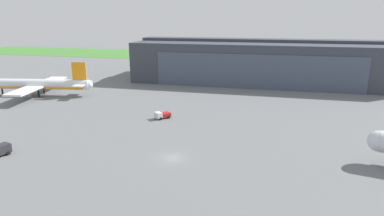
# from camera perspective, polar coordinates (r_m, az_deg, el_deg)

# --- Properties ---
(ground_plane) EXTENTS (440.00, 440.00, 0.00)m
(ground_plane) POSITION_cam_1_polar(r_m,az_deg,el_deg) (64.96, -3.37, -8.60)
(ground_plane) COLOR slate
(grass_field_strip) EXTENTS (440.00, 56.00, 0.08)m
(grass_field_strip) POSITION_cam_1_polar(r_m,az_deg,el_deg) (229.45, 9.39, 8.68)
(grass_field_strip) COLOR #427F33
(grass_field_strip) RESTS_ON ground_plane
(maintenance_hangar) EXTENTS (101.65, 38.78, 17.52)m
(maintenance_hangar) POSITION_cam_1_polar(r_m,az_deg,el_deg) (144.93, 11.45, 7.99)
(maintenance_hangar) COLOR #383D47
(maintenance_hangar) RESTS_ON ground_plane
(airliner_far_left) EXTENTS (39.75, 32.16, 11.71)m
(airliner_far_left) POSITION_cam_1_polar(r_m,az_deg,el_deg) (126.39, -25.26, 3.69)
(airliner_far_left) COLOR silver
(airliner_far_left) RESTS_ON ground_plane
(fuel_bowser) EXTENTS (4.34, 4.55, 1.88)m
(fuel_bowser) POSITION_cam_1_polar(r_m,az_deg,el_deg) (89.18, -5.19, -1.20)
(fuel_bowser) COLOR silver
(fuel_bowser) RESTS_ON ground_plane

